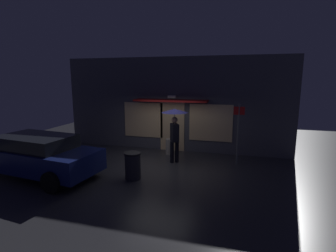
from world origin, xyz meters
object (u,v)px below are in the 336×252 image
object	(u,v)px
person_with_umbrella	(175,123)
street_sign_post	(238,131)
trash_bin	(133,166)
parked_car	(37,155)
sidewalk_bollard	(169,147)

from	to	relation	value
person_with_umbrella	street_sign_post	xyz separation A→B (m)	(2.35, 0.39, -0.24)
street_sign_post	trash_bin	size ratio (longest dim) A/B	2.62
person_with_umbrella	trash_bin	bearing A→B (deg)	126.00
person_with_umbrella	street_sign_post	world-z (taller)	street_sign_post
parked_car	person_with_umbrella	bearing A→B (deg)	39.01
sidewalk_bollard	trash_bin	world-z (taller)	trash_bin
parked_car	sidewalk_bollard	distance (m)	5.08
parked_car	street_sign_post	bearing A→B (deg)	31.38
sidewalk_bollard	trash_bin	bearing A→B (deg)	-97.83
sidewalk_bollard	person_with_umbrella	bearing A→B (deg)	-63.62
person_with_umbrella	sidewalk_bollard	size ratio (longest dim) A/B	3.08
sidewalk_bollard	trash_bin	xyz separation A→B (m)	(-0.41, -2.97, 0.10)
person_with_umbrella	street_sign_post	distance (m)	2.40
street_sign_post	trash_bin	world-z (taller)	street_sign_post
trash_bin	sidewalk_bollard	bearing A→B (deg)	82.17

